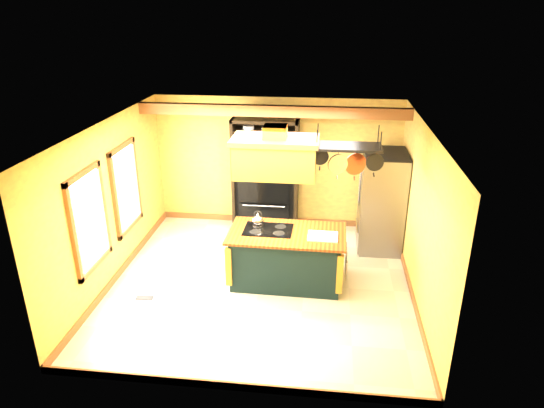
% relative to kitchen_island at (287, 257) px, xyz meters
% --- Properties ---
extents(floor, '(5.00, 5.00, 0.00)m').
position_rel_kitchen_island_xyz_m(floor, '(-0.42, -0.12, -0.47)').
color(floor, beige).
rests_on(floor, ground).
extents(ceiling, '(5.00, 5.00, 0.00)m').
position_rel_kitchen_island_xyz_m(ceiling, '(-0.42, -0.12, 2.23)').
color(ceiling, white).
rests_on(ceiling, wall_back).
extents(wall_back, '(5.00, 0.02, 2.70)m').
position_rel_kitchen_island_xyz_m(wall_back, '(-0.42, 2.38, 0.88)').
color(wall_back, '#D7BB4E').
rests_on(wall_back, floor).
extents(wall_front, '(5.00, 0.02, 2.70)m').
position_rel_kitchen_island_xyz_m(wall_front, '(-0.42, -2.62, 0.88)').
color(wall_front, '#D7BB4E').
rests_on(wall_front, floor).
extents(wall_left, '(0.02, 5.00, 2.70)m').
position_rel_kitchen_island_xyz_m(wall_left, '(-2.92, -0.12, 0.88)').
color(wall_left, '#D7BB4E').
rests_on(wall_left, floor).
extents(wall_right, '(0.02, 5.00, 2.70)m').
position_rel_kitchen_island_xyz_m(wall_right, '(2.08, -0.12, 0.88)').
color(wall_right, '#D7BB4E').
rests_on(wall_right, floor).
extents(ceiling_beam, '(5.00, 0.15, 0.20)m').
position_rel_kitchen_island_xyz_m(ceiling_beam, '(-0.42, 1.58, 2.12)').
color(ceiling_beam, brown).
rests_on(ceiling_beam, ceiling).
extents(window_near, '(0.06, 1.06, 1.56)m').
position_rel_kitchen_island_xyz_m(window_near, '(-2.89, -0.92, 0.93)').
color(window_near, brown).
rests_on(window_near, wall_left).
extents(window_far, '(0.06, 1.06, 1.56)m').
position_rel_kitchen_island_xyz_m(window_far, '(-2.89, 0.48, 0.93)').
color(window_far, brown).
rests_on(window_far, wall_left).
extents(kitchen_island, '(1.95, 1.10, 1.11)m').
position_rel_kitchen_island_xyz_m(kitchen_island, '(0.00, 0.00, 0.00)').
color(kitchen_island, black).
rests_on(kitchen_island, floor).
extents(range_hood, '(1.33, 0.75, 0.80)m').
position_rel_kitchen_island_xyz_m(range_hood, '(-0.20, -0.00, 1.76)').
color(range_hood, gold).
rests_on(range_hood, ceiling).
extents(pot_rack, '(1.08, 0.51, 0.77)m').
position_rel_kitchen_island_xyz_m(pot_rack, '(0.91, 0.00, 1.85)').
color(pot_rack, black).
rests_on(pot_rack, ceiling).
extents(refrigerator, '(0.81, 0.96, 1.87)m').
position_rel_kitchen_island_xyz_m(refrigerator, '(1.66, 1.48, 0.44)').
color(refrigerator, gray).
rests_on(refrigerator, floor).
extents(hutch, '(1.32, 0.60, 2.34)m').
position_rel_kitchen_island_xyz_m(hutch, '(-0.62, 2.12, 0.43)').
color(hutch, black).
rests_on(hutch, floor).
extents(floor_register, '(0.29, 0.14, 0.01)m').
position_rel_kitchen_island_xyz_m(floor_register, '(-2.23, -0.79, -0.46)').
color(floor_register, black).
rests_on(floor_register, floor).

